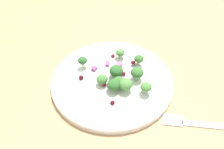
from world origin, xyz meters
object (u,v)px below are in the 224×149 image
broccoli_floret_1 (120,53)px  broccoli_floret_0 (146,87)px  broccoli_floret_2 (116,71)px  plate (112,81)px  fork (208,124)px

broccoli_floret_1 → broccoli_floret_0: bearing=-29.6°
broccoli_floret_1 → broccoli_floret_2: broccoli_floret_2 is taller
plate → broccoli_floret_1: bearing=110.4°
broccoli_floret_2 → fork: size_ratio=0.16×
broccoli_floret_0 → fork: broccoli_floret_0 is taller
broccoli_floret_1 → plate: bearing=-69.6°
plate → broccoli_floret_1: size_ratio=12.37×
broccoli_floret_2 → fork: broccoli_floret_2 is taller
broccoli_floret_2 → broccoli_floret_0: bearing=-2.3°
broccoli_floret_0 → broccoli_floret_2: (-7.16, 0.29, 0.03)cm
broccoli_floret_0 → broccoli_floret_1: (-9.79, 5.56, -0.09)cm
broccoli_floret_0 → fork: bearing=4.7°
broccoli_floret_1 → fork: (22.41, -4.53, -2.55)cm
fork → broccoli_floret_1: bearing=168.6°
broccoli_floret_0 → broccoli_floret_2: 7.16cm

